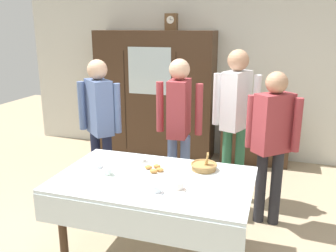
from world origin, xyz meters
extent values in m
plane|color=tan|center=(0.00, 0.00, 0.00)|extent=(12.00, 12.00, 0.00)
cube|color=silver|center=(0.00, 2.65, 1.35)|extent=(6.40, 0.10, 2.70)
cylinder|color=#3D2819|center=(-0.69, -0.57, 0.36)|extent=(0.07, 0.07, 0.72)
cylinder|color=#3D2819|center=(-0.69, 0.17, 0.36)|extent=(0.07, 0.07, 0.72)
cylinder|color=#3D2819|center=(0.69, 0.17, 0.36)|extent=(0.07, 0.07, 0.72)
cube|color=silver|center=(0.00, -0.20, 0.73)|extent=(1.66, 1.02, 0.03)
cube|color=silver|center=(0.00, -0.71, 0.60)|extent=(1.66, 0.01, 0.24)
cube|color=#3D2819|center=(-0.90, 2.35, 0.96)|extent=(1.85, 0.45, 1.93)
cube|color=silver|center=(-0.90, 2.13, 1.35)|extent=(0.67, 0.01, 0.69)
cube|color=black|center=(-1.31, 2.13, 0.87)|extent=(0.01, 0.01, 1.54)
cube|color=black|center=(-0.49, 2.13, 0.87)|extent=(0.01, 0.01, 1.54)
cube|color=brown|center=(-0.63, 2.35, 2.05)|extent=(0.18, 0.10, 0.24)
cylinder|color=white|center=(-0.63, 2.30, 2.08)|extent=(0.11, 0.01, 0.11)
cube|color=black|center=(-0.63, 2.30, 2.09)|extent=(0.00, 0.00, 0.04)
cube|color=black|center=(-0.61, 2.30, 2.08)|extent=(0.05, 0.00, 0.00)
cube|color=#3D2819|center=(0.67, 2.41, 0.43)|extent=(0.98, 0.35, 0.86)
cube|color=#664C7A|center=(0.67, 2.41, 0.88)|extent=(0.13, 0.21, 0.04)
cube|color=#B29333|center=(0.67, 2.41, 0.91)|extent=(0.14, 0.21, 0.03)
cylinder|color=white|center=(0.11, -0.46, 0.75)|extent=(0.13, 0.13, 0.01)
cylinder|color=white|center=(0.11, -0.46, 0.78)|extent=(0.08, 0.08, 0.05)
torus|color=white|center=(0.15, -0.46, 0.79)|extent=(0.04, 0.01, 0.04)
cylinder|color=white|center=(-0.55, -0.15, 0.75)|extent=(0.13, 0.13, 0.01)
cylinder|color=white|center=(-0.55, -0.15, 0.78)|extent=(0.08, 0.08, 0.05)
torus|color=white|center=(-0.52, -0.15, 0.79)|extent=(0.04, 0.01, 0.04)
cylinder|color=#47230F|center=(-0.55, -0.15, 0.81)|extent=(0.06, 0.06, 0.01)
cylinder|color=white|center=(-0.24, 0.11, 0.75)|extent=(0.13, 0.13, 0.01)
cylinder|color=white|center=(-0.24, 0.11, 0.78)|extent=(0.08, 0.08, 0.05)
torus|color=white|center=(-0.20, 0.11, 0.79)|extent=(0.04, 0.01, 0.04)
cylinder|color=#47230F|center=(-0.24, 0.11, 0.81)|extent=(0.06, 0.06, 0.01)
cylinder|color=silver|center=(-0.40, -0.27, 0.75)|extent=(0.13, 0.13, 0.01)
cylinder|color=silver|center=(-0.40, -0.27, 0.78)|extent=(0.08, 0.08, 0.05)
torus|color=silver|center=(-0.36, -0.27, 0.79)|extent=(0.04, 0.01, 0.04)
cylinder|color=white|center=(0.26, -0.36, 0.75)|extent=(0.13, 0.13, 0.01)
cylinder|color=white|center=(0.26, -0.36, 0.78)|extent=(0.08, 0.08, 0.05)
torus|color=white|center=(0.30, -0.36, 0.79)|extent=(0.04, 0.01, 0.04)
cylinder|color=#47230F|center=(0.26, -0.36, 0.81)|extent=(0.06, 0.06, 0.01)
cylinder|color=#9E7542|center=(0.37, 0.10, 0.77)|extent=(0.22, 0.22, 0.05)
torus|color=#9E7542|center=(0.37, 0.10, 0.80)|extent=(0.24, 0.24, 0.02)
cylinder|color=tan|center=(0.39, 0.09, 0.85)|extent=(0.04, 0.02, 0.12)
cylinder|color=tan|center=(0.40, 0.10, 0.85)|extent=(0.02, 0.03, 0.12)
cylinder|color=tan|center=(0.39, 0.12, 0.85)|extent=(0.03, 0.03, 0.12)
cylinder|color=white|center=(-0.04, -0.08, 0.75)|extent=(0.28, 0.28, 0.01)
ellipsoid|color=#BC7F3D|center=(0.02, -0.09, 0.78)|extent=(0.07, 0.05, 0.04)
ellipsoid|color=#BC7F3D|center=(-0.04, -0.02, 0.78)|extent=(0.07, 0.05, 0.04)
ellipsoid|color=#BC7F3D|center=(-0.10, -0.06, 0.78)|extent=(0.07, 0.05, 0.04)
ellipsoid|color=#BC7F3D|center=(-0.03, -0.13, 0.78)|extent=(0.07, 0.05, 0.04)
cube|color=silver|center=(0.53, -0.09, 0.75)|extent=(0.10, 0.01, 0.00)
ellipsoid|color=silver|center=(0.59, -0.09, 0.75)|extent=(0.03, 0.02, 0.01)
cube|color=silver|center=(-0.45, 0.10, 0.75)|extent=(0.10, 0.01, 0.00)
ellipsoid|color=silver|center=(-0.39, 0.10, 0.75)|extent=(0.03, 0.02, 0.01)
cylinder|color=#232328|center=(0.85, 0.68, 0.39)|extent=(0.11, 0.11, 0.78)
cylinder|color=#232328|center=(1.00, 0.68, 0.39)|extent=(0.11, 0.11, 0.78)
cube|color=#933338|center=(0.93, 0.68, 1.08)|extent=(0.40, 0.39, 0.59)
sphere|color=tan|center=(0.93, 0.68, 1.48)|extent=(0.21, 0.21, 0.21)
cylinder|color=#933338|center=(0.71, 0.68, 1.08)|extent=(0.08, 0.08, 0.53)
cylinder|color=#933338|center=(1.15, 0.68, 1.08)|extent=(0.08, 0.08, 0.53)
cylinder|color=#191E38|center=(-1.02, 0.64, 0.41)|extent=(0.11, 0.11, 0.81)
cylinder|color=#191E38|center=(-0.87, 0.64, 0.41)|extent=(0.11, 0.11, 0.81)
cube|color=slate|center=(-0.94, 0.64, 1.12)|extent=(0.40, 0.39, 0.61)
sphere|color=tan|center=(-0.94, 0.64, 1.54)|extent=(0.22, 0.22, 0.22)
cylinder|color=slate|center=(-1.16, 0.64, 1.12)|extent=(0.08, 0.08, 0.55)
cylinder|color=slate|center=(-0.72, 0.64, 1.12)|extent=(0.08, 0.08, 0.55)
cylinder|color=slate|center=(-0.14, 0.80, 0.41)|extent=(0.11, 0.11, 0.82)
cylinder|color=slate|center=(0.01, 0.80, 0.41)|extent=(0.11, 0.11, 0.82)
cube|color=#933338|center=(-0.06, 0.80, 1.13)|extent=(0.22, 0.37, 0.62)
sphere|color=tan|center=(-0.06, 0.80, 1.55)|extent=(0.22, 0.22, 0.22)
cylinder|color=#933338|center=(-0.28, 0.80, 1.13)|extent=(0.08, 0.08, 0.56)
cylinder|color=#933338|center=(0.16, 0.80, 1.13)|extent=(0.08, 0.08, 0.56)
cylinder|color=#33704C|center=(0.43, 1.11, 0.43)|extent=(0.11, 0.11, 0.87)
cylinder|color=#33704C|center=(0.58, 1.11, 0.43)|extent=(0.11, 0.11, 0.87)
cube|color=silver|center=(0.51, 1.11, 1.19)|extent=(0.32, 0.41, 0.65)
sphere|color=tan|center=(0.51, 1.11, 1.64)|extent=(0.23, 0.23, 0.23)
cylinder|color=silver|center=(0.29, 1.11, 1.19)|extent=(0.08, 0.08, 0.59)
cylinder|color=silver|center=(0.73, 1.11, 1.19)|extent=(0.08, 0.08, 0.59)
camera|label=1|loc=(0.97, -2.84, 2.00)|focal=38.31mm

